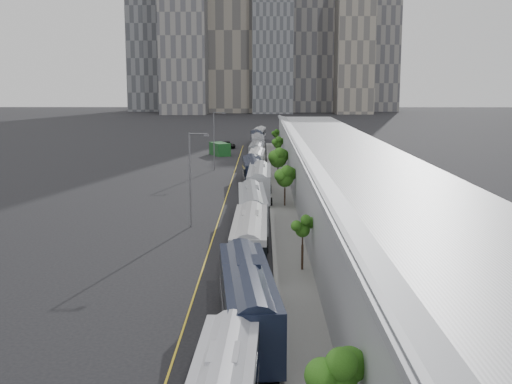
{
  "coord_description": "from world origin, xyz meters",
  "views": [
    {
      "loc": [
        3.17,
        -16.15,
        14.19
      ],
      "look_at": [
        2.46,
        50.64,
        3.0
      ],
      "focal_mm": 45.0,
      "sensor_mm": 36.0,
      "label": 1
    }
  ],
  "objects_px": {
    "bus_8": "(258,145)",
    "shipping_container": "(220,149)",
    "street_lamp_far": "(215,137)",
    "bus_2": "(250,244)",
    "bus_6": "(257,162)",
    "bus_4": "(259,185)",
    "bus_9": "(257,140)",
    "suv": "(227,145)",
    "bus_10": "(259,136)",
    "bus_3": "(252,211)",
    "bus_7": "(257,154)",
    "bus_5": "(253,174)",
    "street_lamp_near": "(192,173)",
    "bus_1": "(247,306)"
  },
  "relations": [
    {
      "from": "bus_4",
      "to": "bus_6",
      "type": "relative_size",
      "value": 1.13
    },
    {
      "from": "shipping_container",
      "to": "bus_9",
      "type": "bearing_deg",
      "value": 43.99
    },
    {
      "from": "bus_6",
      "to": "bus_9",
      "type": "relative_size",
      "value": 0.97
    },
    {
      "from": "bus_1",
      "to": "suv",
      "type": "height_order",
      "value": "bus_1"
    },
    {
      "from": "bus_10",
      "to": "shipping_container",
      "type": "xyz_separation_m",
      "value": [
        -7.92,
        -31.87,
        -0.25
      ]
    },
    {
      "from": "bus_3",
      "to": "bus_4",
      "type": "xyz_separation_m",
      "value": [
        0.67,
        16.15,
        0.08
      ]
    },
    {
      "from": "bus_3",
      "to": "bus_5",
      "type": "relative_size",
      "value": 1.02
    },
    {
      "from": "bus_6",
      "to": "bus_9",
      "type": "height_order",
      "value": "bus_9"
    },
    {
      "from": "bus_4",
      "to": "suv",
      "type": "height_order",
      "value": "bus_4"
    },
    {
      "from": "street_lamp_near",
      "to": "bus_8",
      "type": "bearing_deg",
      "value": 85.25
    },
    {
      "from": "suv",
      "to": "bus_6",
      "type": "bearing_deg",
      "value": -100.89
    },
    {
      "from": "bus_2",
      "to": "street_lamp_near",
      "type": "bearing_deg",
      "value": 114.51
    },
    {
      "from": "bus_6",
      "to": "shipping_container",
      "type": "bearing_deg",
      "value": 109.42
    },
    {
      "from": "bus_2",
      "to": "bus_4",
      "type": "distance_m",
      "value": 29.74
    },
    {
      "from": "bus_1",
      "to": "bus_2",
      "type": "bearing_deg",
      "value": 85.1
    },
    {
      "from": "street_lamp_far",
      "to": "bus_7",
      "type": "bearing_deg",
      "value": 59.26
    },
    {
      "from": "bus_4",
      "to": "suv",
      "type": "xyz_separation_m",
      "value": [
        -7.62,
        65.54,
        -0.95
      ]
    },
    {
      "from": "bus_6",
      "to": "suv",
      "type": "bearing_deg",
      "value": 102.02
    },
    {
      "from": "bus_1",
      "to": "bus_7",
      "type": "relative_size",
      "value": 1.1
    },
    {
      "from": "bus_6",
      "to": "shipping_container",
      "type": "distance_m",
      "value": 25.87
    },
    {
      "from": "suv",
      "to": "street_lamp_near",
      "type": "bearing_deg",
      "value": -110.27
    },
    {
      "from": "street_lamp_near",
      "to": "suv",
      "type": "relative_size",
      "value": 1.72
    },
    {
      "from": "shipping_container",
      "to": "bus_5",
      "type": "bearing_deg",
      "value": -102.54
    },
    {
      "from": "bus_8",
      "to": "shipping_container",
      "type": "distance_m",
      "value": 9.54
    },
    {
      "from": "bus_6",
      "to": "bus_7",
      "type": "height_order",
      "value": "bus_7"
    },
    {
      "from": "bus_8",
      "to": "suv",
      "type": "xyz_separation_m",
      "value": [
        -6.94,
        9.35,
        -0.81
      ]
    },
    {
      "from": "bus_4",
      "to": "bus_5",
      "type": "distance_m",
      "value": 11.77
    },
    {
      "from": "bus_9",
      "to": "suv",
      "type": "xyz_separation_m",
      "value": [
        -6.64,
        -2.55,
        -0.78
      ]
    },
    {
      "from": "bus_5",
      "to": "street_lamp_near",
      "type": "relative_size",
      "value": 1.38
    },
    {
      "from": "bus_5",
      "to": "shipping_container",
      "type": "bearing_deg",
      "value": 97.02
    },
    {
      "from": "bus_6",
      "to": "bus_9",
      "type": "distance_m",
      "value": 42.26
    },
    {
      "from": "bus_5",
      "to": "bus_10",
      "type": "xyz_separation_m",
      "value": [
        0.56,
        70.66,
        -0.08
      ]
    },
    {
      "from": "bus_8",
      "to": "street_lamp_far",
      "type": "relative_size",
      "value": 1.32
    },
    {
      "from": "bus_1",
      "to": "bus_6",
      "type": "xyz_separation_m",
      "value": [
        -0.14,
        70.27,
        -0.19
      ]
    },
    {
      "from": "bus_3",
      "to": "bus_10",
      "type": "distance_m",
      "value": 98.54
    },
    {
      "from": "suv",
      "to": "bus_5",
      "type": "bearing_deg",
      "value": -103.9
    },
    {
      "from": "bus_4",
      "to": "bus_8",
      "type": "xyz_separation_m",
      "value": [
        -0.68,
        56.19,
        -0.14
      ]
    },
    {
      "from": "bus_8",
      "to": "street_lamp_far",
      "type": "xyz_separation_m",
      "value": [
        -6.91,
        -28.64,
        4.0
      ]
    },
    {
      "from": "street_lamp_near",
      "to": "bus_10",
      "type": "bearing_deg",
      "value": 86.36
    },
    {
      "from": "suv",
      "to": "bus_1",
      "type": "bearing_deg",
      "value": -107.2
    },
    {
      "from": "bus_5",
      "to": "bus_10",
      "type": "height_order",
      "value": "bus_5"
    },
    {
      "from": "bus_10",
      "to": "shipping_container",
      "type": "height_order",
      "value": "bus_10"
    },
    {
      "from": "bus_2",
      "to": "bus_6",
      "type": "bearing_deg",
      "value": 90.41
    },
    {
      "from": "bus_6",
      "to": "bus_5",
      "type": "bearing_deg",
      "value": -89.62
    },
    {
      "from": "bus_2",
      "to": "bus_7",
      "type": "relative_size",
      "value": 1.06
    },
    {
      "from": "bus_3",
      "to": "bus_10",
      "type": "height_order",
      "value": "bus_3"
    },
    {
      "from": "bus_2",
      "to": "street_lamp_far",
      "type": "distance_m",
      "value": 57.84
    },
    {
      "from": "bus_1",
      "to": "bus_10",
      "type": "bearing_deg",
      "value": 84.56
    },
    {
      "from": "bus_1",
      "to": "bus_6",
      "type": "relative_size",
      "value": 1.13
    },
    {
      "from": "street_lamp_near",
      "to": "suv",
      "type": "height_order",
      "value": "street_lamp_near"
    }
  ]
}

